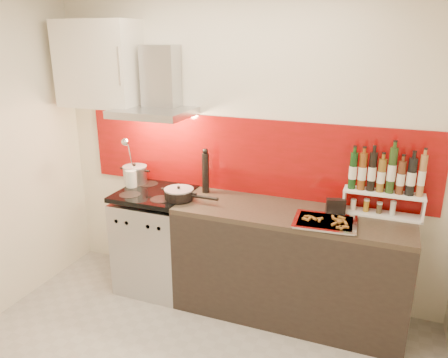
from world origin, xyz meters
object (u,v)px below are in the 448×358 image
at_px(saute_pan, 180,194).
at_px(baking_tray, 325,222).
at_px(range_stove, 157,241).
at_px(pepper_mill, 205,171).
at_px(counter, 289,264).
at_px(stock_pot, 135,174).

height_order(saute_pan, baking_tray, saute_pan).
bearing_deg(range_stove, pepper_mill, 21.67).
bearing_deg(range_stove, counter, 0.23).
xyz_separation_m(counter, stock_pot, (-1.47, 0.13, 0.54)).
bearing_deg(pepper_mill, counter, -11.41).
bearing_deg(baking_tray, range_stove, 174.83).
height_order(counter, pepper_mill, pepper_mill).
relative_size(pepper_mill, baking_tray, 0.84).
bearing_deg(counter, range_stove, -179.77).
bearing_deg(pepper_mill, saute_pan, -116.91).
relative_size(range_stove, stock_pot, 4.23).
bearing_deg(counter, baking_tray, -26.86).
distance_m(counter, saute_pan, 1.05).
bearing_deg(stock_pot, counter, -5.20).
relative_size(saute_pan, baking_tray, 1.01).
height_order(range_stove, pepper_mill, pepper_mill).
relative_size(counter, baking_tray, 3.89).
height_order(counter, stock_pot, stock_pot).
distance_m(stock_pot, saute_pan, 0.60).
xyz_separation_m(range_stove, stock_pot, (-0.27, 0.14, 0.55)).
xyz_separation_m(saute_pan, baking_tray, (1.18, -0.05, -0.04)).
distance_m(range_stove, stock_pot, 0.63).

